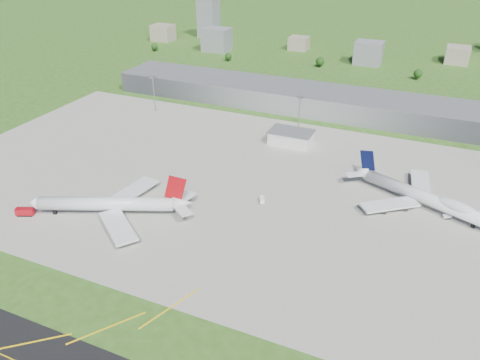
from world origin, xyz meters
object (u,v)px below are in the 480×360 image
at_px(tug_yellow, 131,193).
at_px(airliner_blue_quad, 423,197).
at_px(fire_truck, 25,212).
at_px(van_white_near, 262,200).
at_px(van_white_far, 447,217).
at_px(airliner_red_twin, 112,204).

bearing_deg(tug_yellow, airliner_blue_quad, -26.13).
xyz_separation_m(fire_truck, van_white_near, (99.08, 56.20, -0.61)).
bearing_deg(van_white_near, tug_yellow, 82.96).
bearing_deg(van_white_far, airliner_blue_quad, 121.77).
xyz_separation_m(airliner_red_twin, fire_truck, (-38.13, -17.33, -3.85)).
distance_m(fire_truck, van_white_far, 200.02).
height_order(airliner_blue_quad, van_white_far, airliner_blue_quad).
height_order(fire_truck, van_white_near, fire_truck).
bearing_deg(van_white_near, airliner_red_twin, 97.84).
xyz_separation_m(airliner_blue_quad, fire_truck, (-172.47, -83.75, -3.62)).
bearing_deg(van_white_near, fire_truck, 94.87).
bearing_deg(van_white_far, van_white_near, 163.53).
bearing_deg(airliner_blue_quad, van_white_far, -5.13).
xyz_separation_m(van_white_near, van_white_far, (85.33, 21.26, -0.18)).
height_order(fire_truck, van_white_far, fire_truck).
distance_m(airliner_red_twin, airliner_blue_quad, 149.86).
bearing_deg(van_white_far, airliner_red_twin, 171.89).
xyz_separation_m(airliner_blue_quad, van_white_far, (11.94, -6.29, -4.40)).
bearing_deg(tug_yellow, van_white_far, -29.78).
bearing_deg(van_white_far, tug_yellow, 165.11).
bearing_deg(van_white_near, van_white_far, -100.70).
bearing_deg(van_white_far, fire_truck, 172.33).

